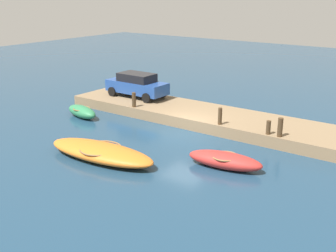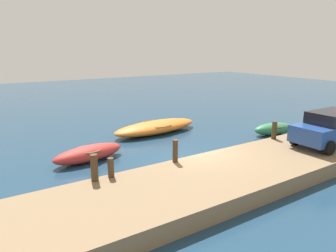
{
  "view_description": "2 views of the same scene",
  "coord_description": "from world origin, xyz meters",
  "px_view_note": "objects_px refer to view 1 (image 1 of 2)",
  "views": [
    {
      "loc": [
        -12.29,
        18.59,
        7.69
      ],
      "look_at": [
        -0.54,
        2.39,
        1.17
      ],
      "focal_mm": 44.98,
      "sensor_mm": 36.0,
      "label": 1
    },
    {
      "loc": [
        -8.49,
        -10.7,
        5.17
      ],
      "look_at": [
        -0.02,
        2.35,
        1.26
      ],
      "focal_mm": 33.15,
      "sensor_mm": 36.0,
      "label": 2
    }
  ],
  "objects_px": {
    "motorboat_orange": "(101,152)",
    "parked_car": "(137,85)",
    "rowboat_red": "(225,160)",
    "mooring_post_mid_west": "(268,127)",
    "mooring_post_mid_east": "(220,116)",
    "dinghy_green": "(82,112)",
    "mooring_post_east": "(134,100)",
    "mooring_post_west": "(280,127)"
  },
  "relations": [
    {
      "from": "rowboat_red",
      "to": "parked_car",
      "type": "xyz_separation_m",
      "value": [
        10.02,
        -5.85,
        1.12
      ]
    },
    {
      "from": "parked_car",
      "to": "mooring_post_mid_west",
      "type": "bearing_deg",
      "value": 168.93
    },
    {
      "from": "motorboat_orange",
      "to": "mooring_post_mid_west",
      "type": "distance_m",
      "value": 8.5
    },
    {
      "from": "mooring_post_mid_east",
      "to": "rowboat_red",
      "type": "bearing_deg",
      "value": 122.38
    },
    {
      "from": "rowboat_red",
      "to": "mooring_post_east",
      "type": "xyz_separation_m",
      "value": [
        8.51,
        -3.74,
        0.73
      ]
    },
    {
      "from": "rowboat_red",
      "to": "dinghy_green",
      "type": "distance_m",
      "value": 11.23
    },
    {
      "from": "rowboat_red",
      "to": "dinghy_green",
      "type": "relative_size",
      "value": 1.24
    },
    {
      "from": "mooring_post_mid_west",
      "to": "mooring_post_east",
      "type": "distance_m",
      "value": 8.94
    },
    {
      "from": "mooring_post_east",
      "to": "mooring_post_west",
      "type": "bearing_deg",
      "value": 180.0
    },
    {
      "from": "mooring_post_mid_west",
      "to": "dinghy_green",
      "type": "bearing_deg",
      "value": 9.95
    },
    {
      "from": "mooring_post_east",
      "to": "parked_car",
      "type": "distance_m",
      "value": 2.62
    },
    {
      "from": "dinghy_green",
      "to": "mooring_post_west",
      "type": "height_order",
      "value": "mooring_post_west"
    },
    {
      "from": "mooring_post_west",
      "to": "rowboat_red",
      "type": "bearing_deg",
      "value": 74.4
    },
    {
      "from": "parked_car",
      "to": "motorboat_orange",
      "type": "bearing_deg",
      "value": 119.98
    },
    {
      "from": "motorboat_orange",
      "to": "parked_car",
      "type": "xyz_separation_m",
      "value": [
        4.79,
        -8.42,
        1.12
      ]
    },
    {
      "from": "rowboat_red",
      "to": "parked_car",
      "type": "relative_size",
      "value": 0.83
    },
    {
      "from": "mooring_post_west",
      "to": "parked_car",
      "type": "bearing_deg",
      "value": -10.77
    },
    {
      "from": "mooring_post_west",
      "to": "parked_car",
      "type": "height_order",
      "value": "parked_car"
    },
    {
      "from": "mooring_post_mid_west",
      "to": "mooring_post_mid_east",
      "type": "distance_m",
      "value": 2.81
    },
    {
      "from": "mooring_post_west",
      "to": "mooring_post_mid_west",
      "type": "bearing_deg",
      "value": 0.0
    },
    {
      "from": "rowboat_red",
      "to": "mooring_post_mid_east",
      "type": "bearing_deg",
      "value": -66.51
    },
    {
      "from": "rowboat_red",
      "to": "mooring_post_west",
      "type": "xyz_separation_m",
      "value": [
        -1.05,
        -3.74,
        0.75
      ]
    },
    {
      "from": "dinghy_green",
      "to": "mooring_post_mid_east",
      "type": "xyz_separation_m",
      "value": [
        -8.72,
        -2.02,
        0.74
      ]
    },
    {
      "from": "mooring_post_east",
      "to": "parked_car",
      "type": "xyz_separation_m",
      "value": [
        1.51,
        -2.1,
        0.39
      ]
    },
    {
      "from": "dinghy_green",
      "to": "parked_car",
      "type": "height_order",
      "value": "parked_car"
    },
    {
      "from": "dinghy_green",
      "to": "parked_car",
      "type": "distance_m",
      "value": 4.41
    },
    {
      "from": "rowboat_red",
      "to": "mooring_post_east",
      "type": "relative_size",
      "value": 3.94
    },
    {
      "from": "dinghy_green",
      "to": "parked_car",
      "type": "xyz_separation_m",
      "value": [
        -1.08,
        -4.13,
        1.12
      ]
    },
    {
      "from": "motorboat_orange",
      "to": "rowboat_red",
      "type": "distance_m",
      "value": 5.82
    },
    {
      "from": "dinghy_green",
      "to": "mooring_post_west",
      "type": "bearing_deg",
      "value": -158.36
    },
    {
      "from": "mooring_post_west",
      "to": "mooring_post_east",
      "type": "bearing_deg",
      "value": 0.0
    },
    {
      "from": "motorboat_orange",
      "to": "mooring_post_east",
      "type": "bearing_deg",
      "value": -67.27
    },
    {
      "from": "rowboat_red",
      "to": "dinghy_green",
      "type": "height_order",
      "value": "rowboat_red"
    },
    {
      "from": "rowboat_red",
      "to": "mooring_post_mid_west",
      "type": "bearing_deg",
      "value": -105.48
    },
    {
      "from": "rowboat_red",
      "to": "mooring_post_mid_west",
      "type": "distance_m",
      "value": 3.82
    },
    {
      "from": "rowboat_red",
      "to": "mooring_post_mid_east",
      "type": "xyz_separation_m",
      "value": [
        2.37,
        -3.74,
        0.74
      ]
    },
    {
      "from": "mooring_post_east",
      "to": "parked_car",
      "type": "relative_size",
      "value": 0.21
    },
    {
      "from": "mooring_post_east",
      "to": "motorboat_orange",
      "type": "bearing_deg",
      "value": 117.49
    },
    {
      "from": "mooring_post_mid_west",
      "to": "motorboat_orange",
      "type": "bearing_deg",
      "value": 48.14
    },
    {
      "from": "mooring_post_mid_east",
      "to": "parked_car",
      "type": "bearing_deg",
      "value": -15.39
    },
    {
      "from": "mooring_post_mid_east",
      "to": "parked_car",
      "type": "distance_m",
      "value": 7.94
    },
    {
      "from": "parked_car",
      "to": "mooring_post_east",
      "type": "bearing_deg",
      "value": 125.94
    }
  ]
}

